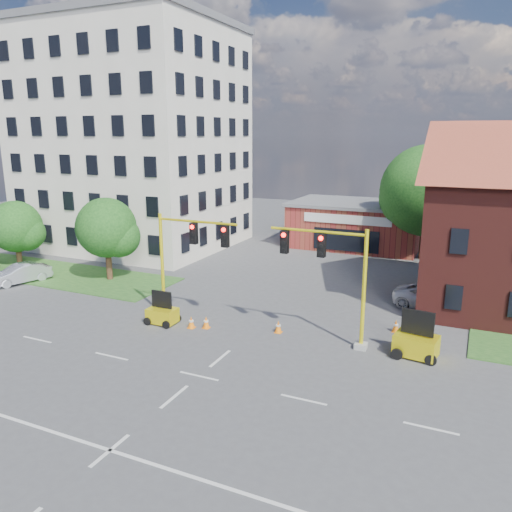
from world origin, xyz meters
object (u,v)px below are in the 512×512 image
at_px(signal_mast_east, 332,271).
at_px(pickup_white, 435,298).
at_px(signal_mast_west, 185,254).
at_px(trailer_west, 162,314).
at_px(trailer_east, 416,343).

bearing_deg(signal_mast_east, pickup_white, 60.45).
distance_m(signal_mast_west, trailer_west, 3.68).
bearing_deg(signal_mast_west, trailer_west, -124.94).
relative_size(signal_mast_west, trailer_west, 3.30).
relative_size(signal_mast_west, pickup_white, 1.23).
distance_m(signal_mast_east, trailer_east, 5.36).
height_order(signal_mast_west, trailer_east, signal_mast_west).
distance_m(trailer_east, pickup_white, 7.73).
relative_size(signal_mast_east, trailer_east, 2.71).
relative_size(trailer_east, pickup_white, 0.45).
xyz_separation_m(trailer_west, trailer_east, (13.90, 1.45, 0.13)).
xyz_separation_m(trailer_east, pickup_white, (0.19, 7.73, -0.01)).
xyz_separation_m(signal_mast_west, trailer_east, (13.01, 0.18, -3.20)).
xyz_separation_m(signal_mast_east, trailer_east, (4.30, 0.18, -3.20)).
bearing_deg(trailer_west, trailer_east, 5.14).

